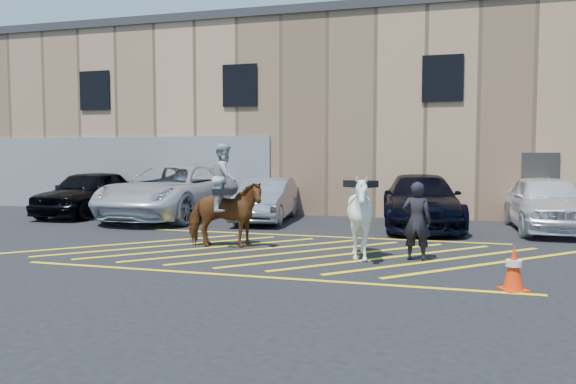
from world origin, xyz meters
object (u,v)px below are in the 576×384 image
(car_white_pickup, at_px, (173,192))
(traffic_cone, at_px, (514,268))
(handler, at_px, (417,221))
(car_black_suv, at_px, (89,193))
(car_white_suv, at_px, (547,203))
(car_blue_suv, at_px, (421,201))
(car_silver_sedan, at_px, (266,200))
(saddled_white, at_px, (360,217))
(mounted_bay, at_px, (225,206))

(car_white_pickup, bearing_deg, traffic_cone, -35.81)
(handler, bearing_deg, car_black_suv, -18.79)
(car_white_suv, bearing_deg, car_blue_suv, 179.77)
(car_silver_sedan, relative_size, handler, 2.59)
(car_black_suv, distance_m, car_white_pickup, 3.24)
(car_white_pickup, distance_m, car_blue_suv, 8.10)
(car_blue_suv, distance_m, car_white_suv, 3.43)
(car_white_pickup, bearing_deg, handler, -31.62)
(saddled_white, distance_m, traffic_cone, 3.42)
(traffic_cone, bearing_deg, car_silver_sedan, 131.42)
(car_blue_suv, distance_m, mounted_bay, 6.46)
(handler, xyz_separation_m, traffic_cone, (1.63, -2.14, -0.44))
(mounted_bay, xyz_separation_m, saddled_white, (3.24, -0.57, -0.09))
(traffic_cone, bearing_deg, mounted_bay, 157.09)
(traffic_cone, bearing_deg, car_white_pickup, 142.84)
(car_silver_sedan, bearing_deg, car_blue_suv, -7.00)
(car_white_suv, bearing_deg, handler, -123.21)
(mounted_bay, bearing_deg, car_white_pickup, 128.18)
(car_blue_suv, relative_size, mounted_bay, 2.20)
(car_white_pickup, bearing_deg, saddled_white, -36.41)
(car_black_suv, xyz_separation_m, car_blue_suv, (11.33, 0.02, -0.03))
(car_black_suv, relative_size, traffic_cone, 6.40)
(car_white_pickup, relative_size, traffic_cone, 8.82)
(car_silver_sedan, bearing_deg, saddled_white, -61.19)
(car_silver_sedan, relative_size, mounted_bay, 1.73)
(car_white_suv, xyz_separation_m, handler, (-3.25, -5.42, 0.01))
(car_white_pickup, distance_m, car_silver_sedan, 3.28)
(car_white_suv, distance_m, mounted_bay, 9.13)
(mounted_bay, bearing_deg, car_black_suv, 145.62)
(handler, xyz_separation_m, mounted_bay, (-4.36, 0.39, 0.17))
(car_silver_sedan, height_order, handler, handler)
(car_white_suv, xyz_separation_m, traffic_cone, (-1.62, -7.56, -0.43))
(traffic_cone, bearing_deg, car_black_suv, 150.54)
(car_white_pickup, distance_m, mounted_bay, 6.33)
(car_silver_sedan, distance_m, traffic_cone, 10.03)
(car_black_suv, bearing_deg, car_white_pickup, -0.25)
(mounted_bay, bearing_deg, car_blue_suv, 49.55)
(car_silver_sedan, xyz_separation_m, car_blue_suv, (4.82, -0.07, 0.08))
(car_white_suv, distance_m, handler, 6.32)
(car_blue_suv, xyz_separation_m, mounted_bay, (-4.19, -4.91, 0.20))
(car_white_pickup, height_order, car_blue_suv, car_white_pickup)
(car_black_suv, height_order, car_silver_sedan, car_black_suv)
(car_white_pickup, relative_size, car_white_suv, 1.38)
(car_silver_sedan, height_order, traffic_cone, car_silver_sedan)
(car_white_pickup, relative_size, car_blue_suv, 1.22)
(car_blue_suv, xyz_separation_m, car_white_suv, (3.43, 0.12, 0.03))
(car_blue_suv, bearing_deg, saddled_white, -107.00)
(car_white_pickup, height_order, car_silver_sedan, car_white_pickup)
(car_silver_sedan, bearing_deg, handler, -53.22)
(car_blue_suv, xyz_separation_m, handler, (0.17, -5.30, 0.04))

